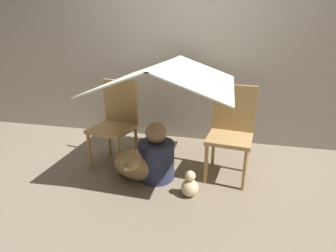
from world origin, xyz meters
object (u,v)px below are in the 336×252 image
chair_left (116,120)px  dog (137,164)px  person_front (156,156)px  chair_right (231,129)px

chair_left → dog: bearing=-35.9°
chair_left → person_front: chair_left is taller
chair_right → dog: size_ratio=1.80×
person_front → dog: (-0.16, -0.12, -0.03)m
chair_left → chair_right: (1.20, 0.00, 0.00)m
chair_right → dog: bearing=-149.3°
chair_right → chair_left: bearing=-172.7°
chair_right → person_front: chair_right is taller
chair_right → dog: (-0.85, -0.37, -0.29)m
dog → person_front: bearing=36.5°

